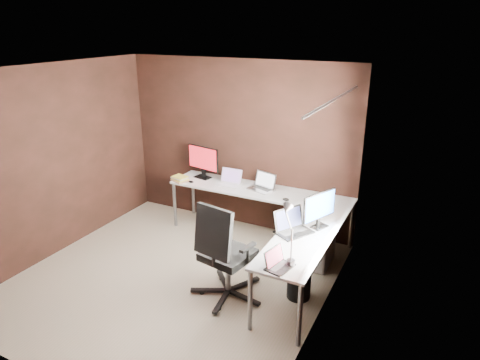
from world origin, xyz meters
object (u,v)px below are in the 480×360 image
at_px(laptop_white, 230,181).
at_px(laptop_black_big, 292,227).
at_px(book_stack, 180,179).
at_px(desk_lamp, 288,226).
at_px(drawer_pedestal, 315,242).
at_px(office_chair, 226,270).
at_px(monitor_right, 319,208).
at_px(wastebasket, 299,285).
at_px(laptop_silver, 263,186).
at_px(laptop_black_small, 278,263).
at_px(monitor_left, 203,160).

relative_size(laptop_white, laptop_black_big, 0.68).
height_order(book_stack, desk_lamp, desk_lamp).
xyz_separation_m(laptop_black_big, book_stack, (-2.07, 0.81, -0.02)).
height_order(drawer_pedestal, office_chair, office_chair).
distance_m(monitor_right, wastebasket, 0.91).
distance_m(laptop_silver, laptop_black_big, 1.34).
xyz_separation_m(monitor_right, book_stack, (-2.30, 0.56, -0.21)).
xyz_separation_m(drawer_pedestal, laptop_silver, (-0.92, 0.40, 0.48)).
height_order(drawer_pedestal, laptop_black_small, laptop_black_small).
height_order(laptop_silver, wastebasket, laptop_silver).
xyz_separation_m(drawer_pedestal, wastebasket, (0.07, -0.81, -0.14)).
distance_m(laptop_white, book_stack, 0.76).
bearing_deg(laptop_black_big, desk_lamp, -134.32).
relative_size(monitor_left, monitor_right, 1.16).
distance_m(laptop_silver, wastebasket, 1.68).
height_order(laptop_white, wastebasket, laptop_white).
height_order(monitor_right, book_stack, monitor_right).
xyz_separation_m(laptop_white, laptop_black_big, (1.34, -1.03, 0.01)).
relative_size(drawer_pedestal, monitor_left, 1.07).
xyz_separation_m(drawer_pedestal, laptop_black_small, (0.04, -1.43, 0.47)).
relative_size(monitor_right, laptop_black_big, 1.01).
bearing_deg(laptop_white, laptop_black_small, -50.92).
distance_m(monitor_left, laptop_black_big, 2.15).
distance_m(drawer_pedestal, laptop_silver, 1.11).
relative_size(laptop_black_small, book_stack, 1.08).
bearing_deg(monitor_right, desk_lamp, -160.10).
height_order(monitor_right, wastebasket, monitor_right).
relative_size(drawer_pedestal, laptop_silver, 1.47).
relative_size(laptop_silver, laptop_black_big, 0.85).
bearing_deg(laptop_white, laptop_black_big, -37.72).
relative_size(desk_lamp, wastebasket, 1.98).
relative_size(laptop_silver, wastebasket, 1.32).
bearing_deg(wastebasket, book_stack, 156.72).
xyz_separation_m(office_chair, wastebasket, (0.75, 0.35, -0.19)).
relative_size(monitor_left, desk_lamp, 0.91).
height_order(laptop_white, laptop_silver, laptop_silver).
xyz_separation_m(laptop_silver, wastebasket, (0.99, -1.21, -0.63)).
distance_m(laptop_black_big, office_chair, 0.89).
distance_m(drawer_pedestal, laptop_white, 1.55).
bearing_deg(laptop_silver, desk_lamp, -43.50).
bearing_deg(monitor_right, wastebasket, -165.97).
relative_size(monitor_right, office_chair, 0.41).
bearing_deg(laptop_white, office_chair, -64.12).
bearing_deg(laptop_black_big, drawer_pedestal, 22.07).
bearing_deg(laptop_white, wastebasket, -38.26).
distance_m(laptop_black_small, book_stack, 2.71).
bearing_deg(monitor_right, office_chair, 156.28).
bearing_deg(desk_lamp, office_chair, 166.63).
xyz_separation_m(monitor_left, wastebasket, (2.00, -1.25, -0.85)).
height_order(monitor_right, laptop_black_small, monitor_right).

